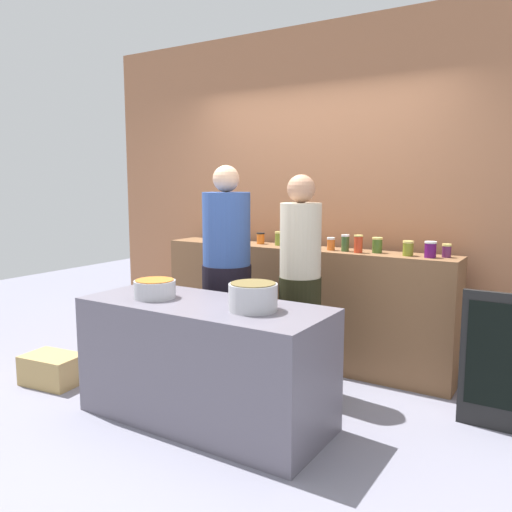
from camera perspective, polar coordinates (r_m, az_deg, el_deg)
The scene contains 21 objects.
ground at distance 3.98m, azimuth -2.78°, elevation -15.78°, with size 12.00×12.00×0.00m, color gray.
storefront_wall at distance 4.90m, azimuth 6.89°, elevation 6.76°, with size 4.80×0.12×3.00m, color #A26948.
display_shelf at distance 4.71m, azimuth 4.87°, elevation -5.33°, with size 2.70×0.36×1.04m, color brown.
prep_table at distance 3.60m, azimuth -5.61°, elevation -11.43°, with size 1.70×0.70×0.81m, color slate.
preserve_jar_0 at distance 5.24m, azimuth -5.17°, elevation 2.59°, with size 0.07×0.07×0.15m.
preserve_jar_1 at distance 5.07m, azimuth -3.57°, elevation 2.34°, with size 0.08×0.08×0.13m.
preserve_jar_2 at distance 4.86m, azimuth 0.51°, elevation 1.95°, with size 0.07×0.07×0.10m.
preserve_jar_3 at distance 4.75m, azimuth 2.50°, elevation 1.92°, with size 0.07×0.07×0.13m.
preserve_jar_4 at distance 4.45m, azimuth 8.17°, elevation 1.32°, with size 0.07×0.07×0.11m.
preserve_jar_5 at distance 4.40m, azimuth 9.70°, elevation 1.42°, with size 0.07×0.07×0.14m.
preserve_jar_6 at distance 4.33m, azimuth 11.09°, elevation 1.31°, with size 0.07×0.07×0.15m.
preserve_jar_7 at distance 4.36m, azimuth 13.07°, elevation 1.17°, with size 0.08×0.08×0.13m.
preserve_jar_8 at distance 4.24m, azimuth 16.23°, elevation 0.81°, with size 0.09×0.09×0.12m.
preserve_jar_9 at distance 4.19m, azimuth 18.46°, elevation 0.68°, with size 0.09×0.09×0.12m.
preserve_jar_10 at distance 4.25m, azimuth 20.06°, elevation 0.56°, with size 0.07×0.07×0.10m.
cooking_pot_left at distance 3.67m, azimuth -10.96°, elevation -3.54°, with size 0.29×0.29×0.13m.
cooking_pot_center at distance 3.26m, azimuth -0.32°, elevation -4.47°, with size 0.31×0.31×0.17m.
cook_with_tongs at distance 4.24m, azimuth -3.19°, elevation -3.16°, with size 0.40×0.40×1.74m.
cook_in_cap at distance 3.97m, azimuth 4.80°, elevation -4.25°, with size 0.32×0.32×1.66m.
bread_crate at distance 4.59m, azimuth -21.28°, elevation -11.43°, with size 0.46×0.31×0.24m, color tan.
chalkboard_sign at distance 3.76m, azimuth 25.62°, elevation -10.46°, with size 0.57×0.05×0.91m.
Camera 1 is at (2.08, -2.98, 1.61)m, focal length 36.72 mm.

